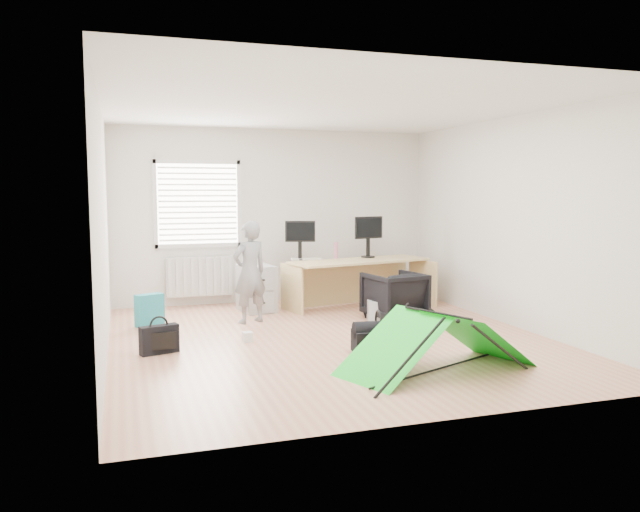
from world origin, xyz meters
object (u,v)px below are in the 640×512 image
object	(u,v)px
monitor_left	(300,246)
storage_crate	(386,310)
filing_cabinet	(256,288)
duffel_bag	(378,341)
desk	(359,284)
thermos	(336,250)
person	(250,272)
kite	(437,342)
monitor_right	(368,242)
laptop_bag	(159,339)
office_chair	(394,296)

from	to	relation	value
monitor_left	storage_crate	world-z (taller)	monitor_left
filing_cabinet	monitor_left	size ratio (longest dim) A/B	1.52
duffel_bag	desk	bearing A→B (deg)	80.63
monitor_left	storage_crate	distance (m)	1.71
thermos	person	xyz separation A→B (m)	(-1.49, -0.83, -0.17)
filing_cabinet	kite	bearing A→B (deg)	-82.60
monitor_left	thermos	size ratio (longest dim) A/B	1.80
desk	filing_cabinet	distance (m)	1.54
person	kite	size ratio (longest dim) A/B	0.73
monitor_right	monitor_left	bearing A→B (deg)	167.10
monitor_left	laptop_bag	xyz separation A→B (m)	(-2.17, -2.09, -0.78)
kite	monitor_right	bearing A→B (deg)	55.78
kite	duffel_bag	size ratio (longest dim) A/B	3.35
filing_cabinet	office_chair	size ratio (longest dim) A/B	0.94
monitor_right	storage_crate	size ratio (longest dim) A/B	0.97
person	laptop_bag	size ratio (longest dim) A/B	3.29
thermos	duffel_bag	distance (m)	2.88
filing_cabinet	person	distance (m)	0.86
monitor_right	person	xyz separation A→B (m)	(-2.01, -0.81, -0.28)
thermos	office_chair	xyz separation A→B (m)	(0.41, -1.24, -0.52)
filing_cabinet	monitor_right	bearing A→B (deg)	-7.08
desk	kite	world-z (taller)	desk
person	kite	bearing A→B (deg)	93.38
storage_crate	laptop_bag	xyz separation A→B (m)	(-3.02, -0.84, 0.01)
desk	storage_crate	xyz separation A→B (m)	(0.01, -0.96, -0.22)
monitor_right	office_chair	bearing A→B (deg)	-107.69
desk	monitor_right	size ratio (longest dim) A/B	4.39
storage_crate	office_chair	bearing A→B (deg)	8.20
filing_cabinet	laptop_bag	world-z (taller)	filing_cabinet
monitor_right	laptop_bag	xyz separation A→B (m)	(-3.26, -2.08, -0.80)
desk	storage_crate	world-z (taller)	desk
desk	monitor_left	size ratio (longest dim) A/B	4.78
kite	laptop_bag	xyz separation A→B (m)	(-2.53, 1.49, -0.13)
storage_crate	duffel_bag	size ratio (longest dim) A/B	0.91
laptop_bag	duffel_bag	xyz separation A→B (m)	(2.28, -0.65, -0.03)
desk	person	distance (m)	1.87
filing_cabinet	duffel_bag	distance (m)	2.79
thermos	kite	bearing A→B (deg)	-93.38
filing_cabinet	storage_crate	size ratio (longest dim) A/B	1.35
storage_crate	duffel_bag	bearing A→B (deg)	-116.61
desk	monitor_right	distance (m)	0.70
kite	storage_crate	distance (m)	2.39
office_chair	laptop_bag	size ratio (longest dim) A/B	1.75
desk	filing_cabinet	size ratio (longest dim) A/B	3.15
desk	monitor_left	bearing A→B (deg)	148.73
filing_cabinet	thermos	xyz separation A→B (m)	(1.25, 0.08, 0.51)
desk	kite	xyz separation A→B (m)	(-0.48, -3.29, -0.08)
filing_cabinet	duffel_bag	xyz separation A→B (m)	(0.79, -2.67, -0.22)
monitor_left	office_chair	world-z (taller)	monitor_left
person	desk	bearing A→B (deg)	175.14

